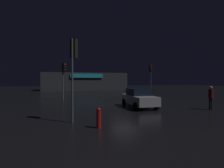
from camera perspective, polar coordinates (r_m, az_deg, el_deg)
ground_plane at (r=16.48m, az=4.27°, el=-6.71°), size 120.00×120.00×0.00m
store_building at (r=42.60m, az=-8.92°, el=0.82°), size 19.17×7.63×4.03m
traffic_signal_main at (r=23.12m, az=12.49°, el=3.87°), size 0.42×0.42×4.37m
traffic_signal_opposite at (r=20.39m, az=-15.53°, el=3.40°), size 0.42×0.42×4.22m
traffic_signal_cross_left at (r=9.65m, az=-12.41°, el=8.24°), size 0.41×0.43×4.47m
car_near at (r=14.88m, az=8.78°, el=-4.48°), size 2.02×4.14×1.58m
pedestrian at (r=15.33m, az=29.62°, el=-3.41°), size 0.37×0.37×1.83m
fire_hydrant at (r=8.38m, az=-4.37°, el=-11.04°), size 0.22×0.22×0.97m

